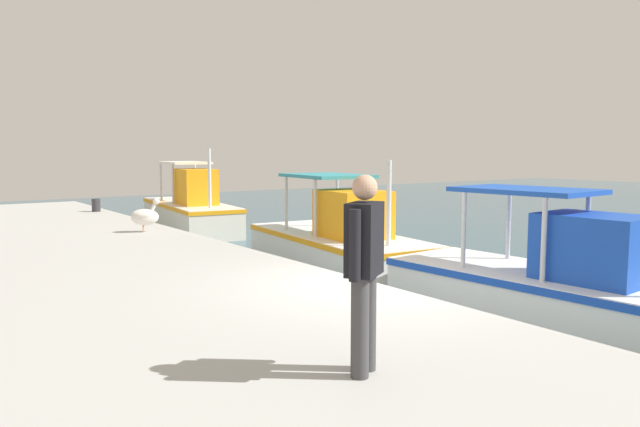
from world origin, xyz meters
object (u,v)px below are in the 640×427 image
at_px(fishing_boat_nearest, 190,210).
at_px(mooring_bollard_nearest, 96,205).
at_px(fisherman_standing, 364,266).
at_px(fishing_boat_second, 339,240).
at_px(fishing_boat_third, 556,284).
at_px(pelican, 145,216).

bearing_deg(fishing_boat_nearest, mooring_bollard_nearest, -104.02).
relative_size(fishing_boat_nearest, fisherman_standing, 3.54).
relative_size(fishing_boat_second, fisherman_standing, 3.37).
relative_size(fishing_boat_nearest, fishing_boat_third, 1.09).
bearing_deg(pelican, fishing_boat_second, 52.93).
height_order(fishing_boat_third, mooring_bollard_nearest, fishing_boat_third).
bearing_deg(fishing_boat_nearest, fisherman_standing, -18.20).
xyz_separation_m(fishing_boat_second, mooring_bollard_nearest, (-8.60, -3.36, 0.40)).
height_order(fishing_boat_third, pelican, fishing_boat_third).
distance_m(fishing_boat_second, fishing_boat_third, 5.78).
bearing_deg(fishing_boat_second, fisherman_standing, -36.38).
height_order(fishing_boat_nearest, fisherman_standing, fishing_boat_nearest).
bearing_deg(pelican, fishing_boat_nearest, 146.22).
xyz_separation_m(fishing_boat_nearest, fisherman_standing, (15.21, -5.00, 1.04)).
bearing_deg(pelican, mooring_bollard_nearest, 175.93).
height_order(fishing_boat_third, fisherman_standing, fishing_boat_third).
height_order(fishing_boat_nearest, fishing_boat_third, fishing_boat_third).
relative_size(fishing_boat_third, fisherman_standing, 3.23).
bearing_deg(mooring_bollard_nearest, fishing_boat_nearest, 75.98).
bearing_deg(fishing_boat_third, fishing_boat_second, -179.94).
xyz_separation_m(fishing_boat_second, fisherman_standing, (7.35, -5.41, 1.15)).
height_order(fishing_boat_nearest, mooring_bollard_nearest, fishing_boat_nearest).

